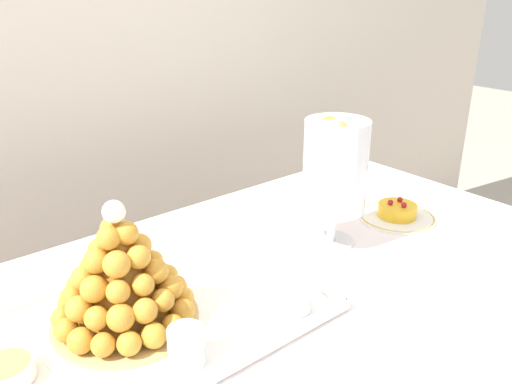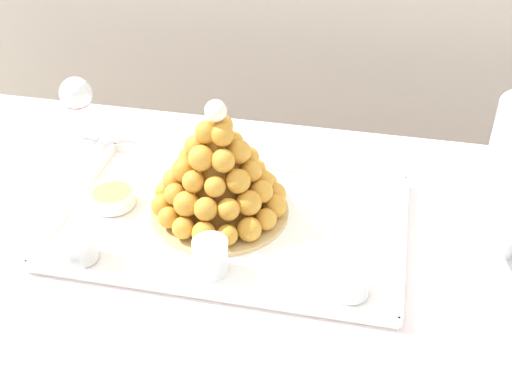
{
  "view_description": "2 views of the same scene",
  "coord_description": "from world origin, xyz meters",
  "px_view_note": "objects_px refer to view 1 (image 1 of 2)",
  "views": [
    {
      "loc": [
        -0.45,
        -0.65,
        1.29
      ],
      "look_at": [
        0.12,
        0.04,
        0.93
      ],
      "focal_mm": 36.74,
      "sensor_mm": 36.0,
      "label": 1
    },
    {
      "loc": [
        0.12,
        -0.84,
        1.45
      ],
      "look_at": [
        -0.07,
        0.02,
        0.84
      ],
      "focal_mm": 45.64,
      "sensor_mm": 36.0,
      "label": 2
    }
  ],
  "objects_px": {
    "dessert_cup_centre": "(294,296)",
    "macaron_goblet": "(335,167)",
    "serving_tray": "(148,323)",
    "croquembouche": "(122,280)",
    "dessert_cup_mid_left": "(187,347)",
    "fruit_tart_plate": "(397,214)",
    "creme_brulee_ramekin": "(6,370)"
  },
  "relations": [
    {
      "from": "dessert_cup_centre",
      "to": "macaron_goblet",
      "type": "bearing_deg",
      "value": 29.68
    },
    {
      "from": "serving_tray",
      "to": "croquembouche",
      "type": "relative_size",
      "value": 2.42
    },
    {
      "from": "dessert_cup_mid_left",
      "to": "macaron_goblet",
      "type": "relative_size",
      "value": 0.2
    },
    {
      "from": "serving_tray",
      "to": "fruit_tart_plate",
      "type": "relative_size",
      "value": 3.2
    },
    {
      "from": "dessert_cup_mid_left",
      "to": "dessert_cup_centre",
      "type": "distance_m",
      "value": 0.22
    },
    {
      "from": "serving_tray",
      "to": "croquembouche",
      "type": "xyz_separation_m",
      "value": [
        -0.03,
        0.02,
        0.09
      ]
    },
    {
      "from": "creme_brulee_ramekin",
      "to": "macaron_goblet",
      "type": "xyz_separation_m",
      "value": [
        0.69,
        0.0,
        0.16
      ]
    },
    {
      "from": "serving_tray",
      "to": "dessert_cup_mid_left",
      "type": "xyz_separation_m",
      "value": [
        -0.0,
        -0.13,
        0.03
      ]
    },
    {
      "from": "fruit_tart_plate",
      "to": "dessert_cup_centre",
      "type": "bearing_deg",
      "value": -165.11
    },
    {
      "from": "dessert_cup_mid_left",
      "to": "creme_brulee_ramekin",
      "type": "relative_size",
      "value": 0.73
    },
    {
      "from": "creme_brulee_ramekin",
      "to": "fruit_tart_plate",
      "type": "bearing_deg",
      "value": -0.96
    },
    {
      "from": "croquembouche",
      "to": "dessert_cup_mid_left",
      "type": "relative_size",
      "value": 4.18
    },
    {
      "from": "serving_tray",
      "to": "dessert_cup_centre",
      "type": "relative_size",
      "value": 9.86
    },
    {
      "from": "dessert_cup_mid_left",
      "to": "creme_brulee_ramekin",
      "type": "height_order",
      "value": "dessert_cup_mid_left"
    },
    {
      "from": "dessert_cup_centre",
      "to": "creme_brulee_ramekin",
      "type": "relative_size",
      "value": 0.75
    },
    {
      "from": "dessert_cup_centre",
      "to": "fruit_tart_plate",
      "type": "height_order",
      "value": "dessert_cup_centre"
    },
    {
      "from": "macaron_goblet",
      "to": "creme_brulee_ramekin",
      "type": "bearing_deg",
      "value": -179.85
    },
    {
      "from": "creme_brulee_ramekin",
      "to": "macaron_goblet",
      "type": "relative_size",
      "value": 0.27
    },
    {
      "from": "dessert_cup_mid_left",
      "to": "fruit_tart_plate",
      "type": "xyz_separation_m",
      "value": [
        0.69,
        0.12,
        -0.02
      ]
    },
    {
      "from": "creme_brulee_ramekin",
      "to": "fruit_tart_plate",
      "type": "relative_size",
      "value": 0.43
    },
    {
      "from": "serving_tray",
      "to": "dessert_cup_mid_left",
      "type": "height_order",
      "value": "dessert_cup_mid_left"
    },
    {
      "from": "dessert_cup_mid_left",
      "to": "macaron_goblet",
      "type": "bearing_deg",
      "value": 16.53
    },
    {
      "from": "macaron_goblet",
      "to": "fruit_tart_plate",
      "type": "relative_size",
      "value": 1.58
    },
    {
      "from": "croquembouche",
      "to": "macaron_goblet",
      "type": "relative_size",
      "value": 0.84
    },
    {
      "from": "serving_tray",
      "to": "creme_brulee_ramekin",
      "type": "height_order",
      "value": "creme_brulee_ramekin"
    },
    {
      "from": "serving_tray",
      "to": "creme_brulee_ramekin",
      "type": "bearing_deg",
      "value": 177.8
    },
    {
      "from": "croquembouche",
      "to": "dessert_cup_centre",
      "type": "relative_size",
      "value": 4.07
    },
    {
      "from": "dessert_cup_mid_left",
      "to": "macaron_goblet",
      "type": "height_order",
      "value": "macaron_goblet"
    },
    {
      "from": "dessert_cup_mid_left",
      "to": "dessert_cup_centre",
      "type": "height_order",
      "value": "dessert_cup_mid_left"
    },
    {
      "from": "macaron_goblet",
      "to": "fruit_tart_plate",
      "type": "bearing_deg",
      "value": -4.44
    },
    {
      "from": "dessert_cup_centre",
      "to": "creme_brulee_ramekin",
      "type": "xyz_separation_m",
      "value": [
        -0.45,
        0.14,
        -0.01
      ]
    },
    {
      "from": "dessert_cup_mid_left",
      "to": "creme_brulee_ramekin",
      "type": "distance_m",
      "value": 0.26
    }
  ]
}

